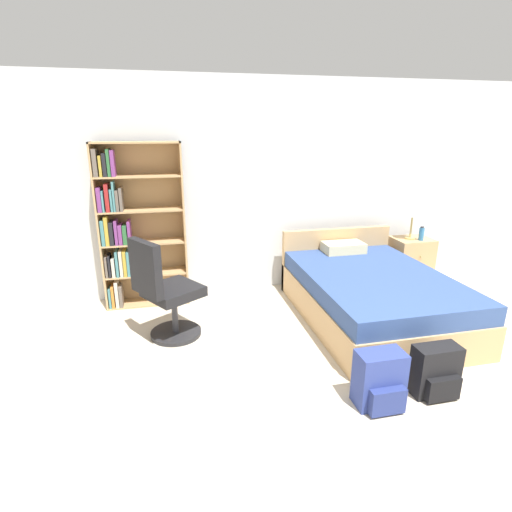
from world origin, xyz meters
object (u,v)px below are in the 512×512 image
table_lamp (413,210)px  backpack_black (436,372)px  nightstand (410,261)px  water_bottle (421,234)px  office_chair (165,293)px  backpack_blue (380,381)px  bookshelf (131,228)px  bed (370,294)px

table_lamp → backpack_black: bearing=-117.5°
nightstand → water_bottle: size_ratio=3.37×
office_chair → backpack_blue: (1.54, -1.39, -0.28)m
office_chair → nightstand: size_ratio=1.68×
office_chair → backpack_blue: bearing=-42.0°
bookshelf → bed: 2.77m
office_chair → water_bottle: size_ratio=5.68×
bed → water_bottle: 1.38m
bookshelf → bed: bookshelf is taller
table_lamp → backpack_black: size_ratio=1.22×
table_lamp → backpack_black: (-1.14, -2.20, -0.81)m
office_chair → table_lamp: (3.18, 0.84, 0.52)m
bed → nightstand: bearing=39.1°
bookshelf → nightstand: size_ratio=3.03×
nightstand → water_bottle: bearing=-65.2°
office_chair → backpack_black: (2.03, -1.36, -0.29)m
bookshelf → backpack_black: size_ratio=4.57×
bookshelf → backpack_black: bearing=-44.1°
bed → bookshelf: bearing=159.6°
backpack_blue → office_chair: bearing=138.0°
nightstand → backpack_black: bearing=-118.4°
bed → backpack_blue: 1.53m
backpack_black → backpack_blue: bearing=-177.4°
bookshelf → table_lamp: 3.51m
bed → nightstand: size_ratio=3.37×
water_bottle → backpack_blue: size_ratio=0.42×
backpack_blue → water_bottle: bearing=50.8°
bookshelf → backpack_black: 3.38m
bed → table_lamp: bearing=40.2°
bed → backpack_black: size_ratio=5.09×
table_lamp → backpack_black: table_lamp is taller
bookshelf → backpack_blue: 3.07m
table_lamp → backpack_blue: 2.87m
nightstand → backpack_blue: bearing=-127.1°
backpack_black → nightstand: bearing=61.6°
table_lamp → backpack_blue: table_lamp is taller
nightstand → bookshelf: bearing=178.6°
nightstand → bed: bearing=-140.9°
water_bottle → bookshelf: bearing=177.0°
bed → backpack_blue: bearing=-115.0°
bed → water_bottle: bearing=34.3°
office_chair → backpack_blue: 2.09m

